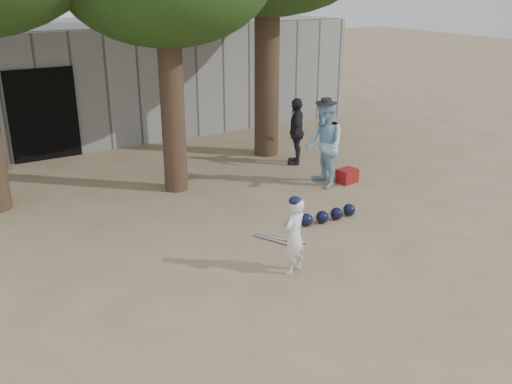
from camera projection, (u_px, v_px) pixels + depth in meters
ground at (257, 280)px, 8.35m from camera, size 70.00×70.00×0.00m
boy_player at (294, 236)px, 8.40m from camera, size 0.50×0.41×1.18m
spectator_blue at (324, 145)px, 11.88m from camera, size 0.85×1.00×1.81m
spectator_dark at (296, 131)px, 13.39m from camera, size 0.87×0.97×1.58m
red_bag at (347, 176)px, 12.33m from camera, size 0.46×0.38×0.30m
back_building at (65, 79)px, 16.08m from camera, size 16.00×5.24×3.00m
helmet_row at (329, 215)px, 10.37m from camera, size 1.19×0.28×0.23m
bat_pile at (279, 240)px, 9.59m from camera, size 0.60×0.76×0.06m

